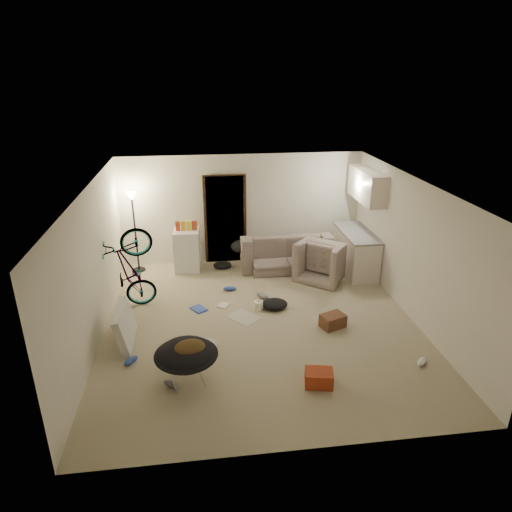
{
  "coord_description": "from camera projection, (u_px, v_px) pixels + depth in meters",
  "views": [
    {
      "loc": [
        -1.01,
        -7.06,
        4.23
      ],
      "look_at": [
        0.0,
        0.6,
        1.05
      ],
      "focal_mm": 32.0,
      "sensor_mm": 36.0,
      "label": 1
    }
  ],
  "objects": [
    {
      "name": "clothes_lump_b",
      "position": [
        222.0,
        265.0,
        10.46
      ],
      "size": [
        0.5,
        0.47,
        0.13
      ],
      "primitive_type": "ellipsoid",
      "rotation": [
        0.0,
        0.0,
        0.28
      ],
      "color": "black",
      "rests_on": "floor"
    },
    {
      "name": "drink_case_a",
      "position": [
        333.0,
        321.0,
        8.03
      ],
      "size": [
        0.49,
        0.42,
        0.23
      ],
      "primitive_type": "cube",
      "rotation": [
        0.0,
        0.0,
        0.38
      ],
      "color": "brown",
      "rests_on": "floor"
    },
    {
      "name": "wall_left",
      "position": [
        92.0,
        267.0,
        7.4
      ],
      "size": [
        0.02,
        6.0,
        2.5
      ],
      "primitive_type": "cube",
      "color": "white",
      "rests_on": "floor"
    },
    {
      "name": "wall_front",
      "position": [
        299.0,
        364.0,
        4.97
      ],
      "size": [
        5.5,
        0.02,
        2.5
      ],
      "primitive_type": "cube",
      "color": "white",
      "rests_on": "floor"
    },
    {
      "name": "snack_box_3",
      "position": [
        194.0,
        227.0,
        10.03
      ],
      "size": [
        0.11,
        0.09,
        0.3
      ],
      "primitive_type": "cube",
      "rotation": [
        0.0,
        0.0,
        -0.24
      ],
      "color": "#9F3417",
      "rests_on": "mini_fridge"
    },
    {
      "name": "saucer_chair",
      "position": [
        186.0,
        360.0,
        6.51
      ],
      "size": [
        0.91,
        0.91,
        0.65
      ],
      "color": "silver",
      "rests_on": "floor"
    },
    {
      "name": "counter_top",
      "position": [
        357.0,
        233.0,
        9.99
      ],
      "size": [
        0.64,
        1.54,
        0.04
      ],
      "primitive_type": "cube",
      "color": "gray",
      "rests_on": "kitchen_counter"
    },
    {
      "name": "armchair",
      "position": [
        326.0,
        263.0,
        9.92
      ],
      "size": [
        1.31,
        1.29,
        0.64
      ],
      "primitive_type": "imported",
      "rotation": [
        0.0,
        0.0,
        2.46
      ],
      "color": "#3C443C",
      "rests_on": "floor"
    },
    {
      "name": "tv_box",
      "position": [
        125.0,
        326.0,
        7.49
      ],
      "size": [
        0.25,
        0.98,
        0.65
      ],
      "primitive_type": "cube",
      "rotation": [
        0.0,
        -0.21,
        0.01
      ],
      "color": "silver",
      "rests_on": "floor"
    },
    {
      "name": "shoe_3",
      "position": [
        171.0,
        384.0,
        6.53
      ],
      "size": [
        0.27,
        0.23,
        0.09
      ],
      "primitive_type": "ellipsoid",
      "rotation": [
        0.0,
        0.0,
        -0.63
      ],
      "color": "slate",
      "rests_on": "floor"
    },
    {
      "name": "sofa_drape",
      "position": [
        243.0,
        246.0,
        10.24
      ],
      "size": [
        0.57,
        0.47,
        0.28
      ],
      "primitive_type": "ellipsoid",
      "rotation": [
        0.0,
        0.0,
        0.03
      ],
      "color": "black",
      "rests_on": "sofa"
    },
    {
      "name": "clothes_lump_a",
      "position": [
        275.0,
        304.0,
        8.69
      ],
      "size": [
        0.51,
        0.44,
        0.16
      ],
      "primitive_type": "ellipsoid",
      "rotation": [
        0.0,
        0.0,
        -0.03
      ],
      "color": "black",
      "rests_on": "floor"
    },
    {
      "name": "floor_lamp",
      "position": [
        133.0,
        215.0,
        9.85
      ],
      "size": [
        0.28,
        0.28,
        1.81
      ],
      "color": "black",
      "rests_on": "floor"
    },
    {
      "name": "snack_box_1",
      "position": [
        183.0,
        228.0,
        10.0
      ],
      "size": [
        0.1,
        0.07,
        0.3
      ],
      "primitive_type": "cube",
      "rotation": [
        0.0,
        0.0,
        -0.05
      ],
      "color": "orange",
      "rests_on": "mini_fridge"
    },
    {
      "name": "shoe_2",
      "position": [
        131.0,
        361.0,
        7.05
      ],
      "size": [
        0.25,
        0.27,
        0.1
      ],
      "primitive_type": "ellipsoid",
      "rotation": [
        0.0,
        0.0,
        0.85
      ],
      "color": "#3251B6",
      "rests_on": "floor"
    },
    {
      "name": "book_asset",
      "position": [
        180.0,
        359.0,
        7.17
      ],
      "size": [
        0.24,
        0.22,
        0.02
      ],
      "primitive_type": "imported",
      "rotation": [
        0.0,
        0.0,
        1.1
      ],
      "color": "#9F3417",
      "rests_on": "floor"
    },
    {
      "name": "bicycle",
      "position": [
        133.0,
        287.0,
        8.53
      ],
      "size": [
        1.76,
        0.95,
        0.97
      ],
      "primitive_type": "imported",
      "rotation": [
        0.0,
        -0.17,
        1.71
      ],
      "color": "black",
      "rests_on": "floor"
    },
    {
      "name": "juicer",
      "position": [
        259.0,
        305.0,
        8.61
      ],
      "size": [
        0.17,
        0.17,
        0.25
      ],
      "color": "white",
      "rests_on": "floor"
    },
    {
      "name": "newspaper",
      "position": [
        244.0,
        317.0,
        8.38
      ],
      "size": [
        0.68,
        0.7,
        0.01
      ],
      "primitive_type": "cube",
      "rotation": [
        0.0,
        0.0,
        0.7
      ],
      "color": "#BBB8AD",
      "rests_on": "floor"
    },
    {
      "name": "door_trim",
      "position": [
        225.0,
        220.0,
        10.47
      ],
      "size": [
        0.97,
        0.04,
        2.1
      ],
      "primitive_type": "cube",
      "color": "black",
      "rests_on": "floor"
    },
    {
      "name": "doorway",
      "position": [
        225.0,
        219.0,
        10.49
      ],
      "size": [
        0.85,
        0.1,
        2.04
      ],
      "primitive_type": "cube",
      "color": "black",
      "rests_on": "floor"
    },
    {
      "name": "shoe_4",
      "position": [
        422.0,
        361.0,
        7.03
      ],
      "size": [
        0.26,
        0.27,
        0.1
      ],
      "primitive_type": "ellipsoid",
      "rotation": [
        0.0,
        0.0,
        0.84
      ],
      "color": "white",
      "rests_on": "floor"
    },
    {
      "name": "floor",
      "position": [
        260.0,
        323.0,
        8.21
      ],
      "size": [
        5.5,
        6.0,
        0.02
      ],
      "primitive_type": "cube",
      "color": "tan",
      "rests_on": "ground"
    },
    {
      "name": "kitchen_counter",
      "position": [
        355.0,
        252.0,
        10.17
      ],
      "size": [
        0.6,
        1.5,
        0.88
      ],
      "primitive_type": "cube",
      "color": "white",
      "rests_on": "floor"
    },
    {
      "name": "ceiling",
      "position": [
        261.0,
        186.0,
        7.25
      ],
      "size": [
        5.5,
        6.0,
        0.02
      ],
      "primitive_type": "cube",
      "color": "white",
      "rests_on": "wall_back"
    },
    {
      "name": "drink_case_b",
      "position": [
        319.0,
        378.0,
        6.55
      ],
      "size": [
        0.45,
        0.37,
        0.23
      ],
      "primitive_type": "cube",
      "rotation": [
        0.0,
        0.0,
        -0.2
      ],
      "color": "#9F3417",
      "rests_on": "floor"
    },
    {
      "name": "snack_box_0",
      "position": [
        178.0,
        228.0,
        9.99
      ],
      "size": [
        0.1,
        0.07,
        0.3
      ],
      "primitive_type": "cube",
      "rotation": [
        0.0,
        0.0,
        0.05
      ],
      "color": "#9F3417",
      "rests_on": "mini_fridge"
    },
    {
      "name": "sofa",
      "position": [
        285.0,
        254.0,
        10.45
      ],
      "size": [
        2.05,
        0.82,
        0.6
      ],
      "primitive_type": "imported",
      "rotation": [
        0.0,
        0.0,
        3.15
      ],
      "color": "#3C443C",
      "rests_on": "floor"
    },
    {
      "name": "shoe_1",
      "position": [
        263.0,
        296.0,
        9.06
      ],
      "size": [
        0.28,
        0.31,
        0.11
      ],
      "primitive_type": "ellipsoid",
      "rotation": [
        0.0,
        0.0,
        -0.89
      ],
      "color": "slate",
      "rests_on": "floor"
    },
    {
      "name": "wall_back",
      "position": [
        242.0,
        209.0,
        10.49
      ],
      "size": [
        5.5,
        0.02,
        2.5
      ],
      "primitive_type": "cube",
      "color": "white",
      "rests_on": "floor"
    },
    {
      "name": "mini_fridge",
      "position": [
        187.0,
        250.0,
        10.21
      ],
      "size": [
        0.59,
        0.59,
        0.94
      ],
      "primitive_type": "cube",
      "rotation": [
        0.0,
        0.0,
        -0.07
      ],
      "color": "white",
      "rests_on": "floor"
    },
    {
      "name": "kitchen_uppers",
      "position": [
        367.0,
        186.0,
        9.61
      ],
      "size": [
        0.38,
        1.4,
        0.65
      ],
      "primitive_type": "cube",
      "color": "white",
      "rests_on": "wall_right"
    },
    {
      "name": "hoodie",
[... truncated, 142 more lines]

